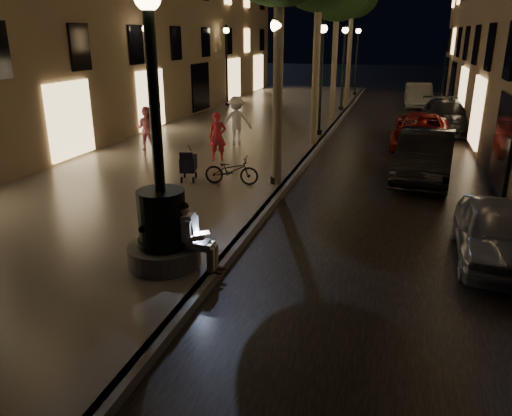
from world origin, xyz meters
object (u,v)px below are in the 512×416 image
(stroller, at_px, (188,164))
(bicycle, at_px, (232,170))
(lamp_curb_d, at_px, (357,52))
(car_rear, at_px, (446,116))
(lamp_curb_b, at_px, (322,64))
(lamp_left_c, at_px, (227,55))
(car_third, at_px, (421,131))
(pedestrian_white, at_px, (236,121))
(seated_man_laptop, at_px, (193,234))
(lamp_curb_c, at_px, (344,56))
(pedestrian_red, at_px, (218,137))
(car_front, at_px, (494,233))
(lamp_curb_a, at_px, (276,79))
(pedestrian_pink, at_px, (147,128))
(fountain_lamppost, at_px, (162,215))
(car_second, at_px, (425,156))
(car_fifth, at_px, (418,95))
(lamp_left_b, at_px, (149,64))

(stroller, distance_m, bicycle, 1.38)
(lamp_curb_d, xyz_separation_m, car_rear, (5.50, -12.43, -2.51))
(lamp_curb_b, height_order, bicycle, lamp_curb_b)
(lamp_left_c, bearing_deg, car_third, -36.80)
(pedestrian_white, bearing_deg, car_rear, -161.53)
(seated_man_laptop, height_order, pedestrian_white, pedestrian_white)
(seated_man_laptop, height_order, lamp_curb_c, lamp_curb_c)
(stroller, height_order, pedestrian_red, pedestrian_red)
(car_front, distance_m, car_third, 11.09)
(lamp_curb_a, bearing_deg, pedestrian_pink, 152.13)
(fountain_lamppost, xyz_separation_m, lamp_curb_d, (0.70, 30.00, 2.02))
(lamp_curb_c, bearing_deg, pedestrian_pink, -114.39)
(lamp_curb_a, xyz_separation_m, bicycle, (-1.22, -0.44, -2.61))
(car_second, bearing_deg, lamp_curb_b, 132.75)
(lamp_curb_c, xyz_separation_m, stroller, (-2.59, -16.45, -2.51))
(bicycle, bearing_deg, seated_man_laptop, -175.85)
(lamp_curb_b, bearing_deg, lamp_curb_a, -90.00)
(car_rear, distance_m, car_fifth, 8.61)
(pedestrian_pink, bearing_deg, car_front, 140.45)
(pedestrian_pink, bearing_deg, pedestrian_red, 156.19)
(lamp_curb_b, bearing_deg, pedestrian_white, -133.60)
(lamp_curb_b, bearing_deg, lamp_left_c, 131.59)
(lamp_curb_b, distance_m, stroller, 9.19)
(fountain_lamppost, bearing_deg, pedestrian_pink, 119.53)
(car_third, relative_size, pedestrian_red, 2.87)
(bicycle, bearing_deg, car_second, -70.37)
(lamp_curb_a, height_order, lamp_curb_b, same)
(lamp_left_c, relative_size, car_front, 1.35)
(lamp_curb_a, bearing_deg, fountain_lamppost, -96.65)
(bicycle, bearing_deg, stroller, 83.15)
(car_front, bearing_deg, lamp_curb_d, 102.62)
(stroller, bearing_deg, car_second, 7.32)
(lamp_curb_a, distance_m, pedestrian_white, 6.12)
(lamp_curb_c, bearing_deg, bicycle, -94.25)
(lamp_curb_a, xyz_separation_m, pedestrian_pink, (-5.85, 3.09, -2.21))
(fountain_lamppost, distance_m, lamp_curb_a, 6.37)
(lamp_left_c, bearing_deg, car_front, -57.21)
(lamp_curb_b, bearing_deg, car_fifth, 70.07)
(car_fifth, xyz_separation_m, pedestrian_white, (-7.25, -15.11, 0.42))
(fountain_lamppost, bearing_deg, lamp_curb_d, 88.66)
(seated_man_laptop, bearing_deg, bicycle, 101.51)
(lamp_curb_b, relative_size, bicycle, 3.00)
(lamp_curb_b, distance_m, car_rear, 7.02)
(fountain_lamppost, distance_m, lamp_left_b, 13.75)
(car_third, height_order, pedestrian_pink, pedestrian_pink)
(stroller, height_order, car_second, car_second)
(pedestrian_white, bearing_deg, car_fifth, -135.33)
(car_second, bearing_deg, lamp_curb_c, 112.88)
(car_rear, bearing_deg, pedestrian_white, -145.74)
(car_second, bearing_deg, car_fifth, 95.08)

